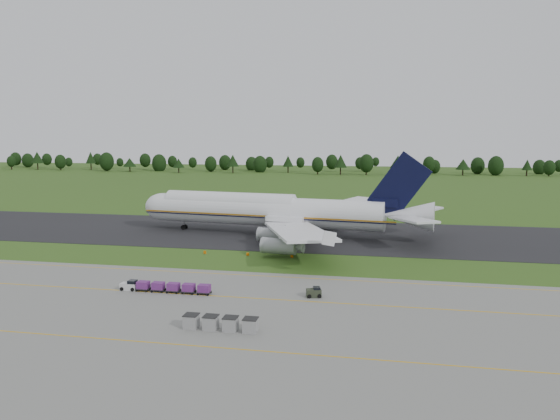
% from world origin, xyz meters
% --- Properties ---
extents(ground, '(600.00, 600.00, 0.00)m').
position_xyz_m(ground, '(0.00, 0.00, 0.00)').
color(ground, '#2F5118').
rests_on(ground, ground).
extents(apron, '(300.00, 52.00, 0.06)m').
position_xyz_m(apron, '(0.00, -34.00, 0.03)').
color(apron, slate).
rests_on(apron, ground).
extents(taxiway, '(300.00, 40.00, 0.08)m').
position_xyz_m(taxiway, '(0.00, 28.00, 0.04)').
color(taxiway, black).
rests_on(taxiway, ground).
extents(apron_markings, '(300.00, 30.20, 0.01)m').
position_xyz_m(apron_markings, '(0.00, -26.98, 0.06)').
color(apron_markings, '#D69F0C').
rests_on(apron_markings, apron).
extents(tree_line, '(524.31, 21.94, 11.97)m').
position_xyz_m(tree_line, '(-4.03, 220.26, 6.07)').
color(tree_line, black).
rests_on(tree_line, ground).
extents(aircraft, '(68.93, 66.52, 19.29)m').
position_xyz_m(aircraft, '(-0.62, 26.09, 5.51)').
color(aircraft, white).
rests_on(aircraft, ground).
extents(baggage_train, '(13.72, 1.46, 1.40)m').
position_xyz_m(baggage_train, '(-6.73, -21.51, 0.81)').
color(baggage_train, silver).
rests_on(baggage_train, apron).
extents(utility_cart, '(2.31, 1.74, 1.13)m').
position_xyz_m(utility_cart, '(14.94, -19.81, 0.61)').
color(utility_cart, '#2B3223').
rests_on(utility_cart, apron).
extents(uld_row, '(8.89, 1.69, 1.67)m').
position_xyz_m(uld_row, '(5.96, -34.87, 0.90)').
color(uld_row, gray).
rests_on(uld_row, apron).
extents(edge_markers, '(17.46, 0.30, 0.60)m').
position_xyz_m(edge_markers, '(-0.75, 4.07, 0.27)').
color(edge_markers, '#DB6406').
rests_on(edge_markers, ground).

